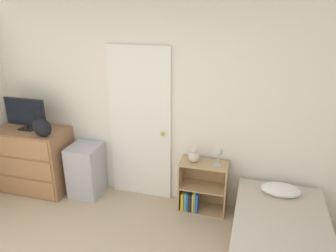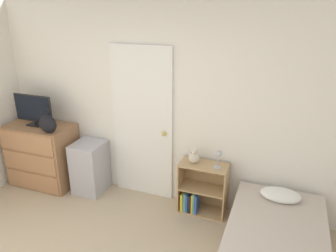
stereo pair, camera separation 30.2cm
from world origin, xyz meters
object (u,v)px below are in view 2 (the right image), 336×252
at_px(tv, 33,110).
at_px(desk_lamp, 219,156).
at_px(dresser, 43,155).
at_px(storage_bin, 90,167).
at_px(bookshelf, 199,192).
at_px(handbag, 48,124).
at_px(teddy_bear, 194,156).

bearing_deg(tv, desk_lamp, 1.69).
distance_m(dresser, storage_bin, 0.76).
relative_size(bookshelf, desk_lamp, 2.83).
height_order(bookshelf, desk_lamp, desk_lamp).
distance_m(tv, handbag, 0.41).
relative_size(storage_bin, desk_lamp, 3.06).
bearing_deg(handbag, storage_bin, 27.33).
xyz_separation_m(storage_bin, bookshelf, (1.56, 0.07, -0.09)).
bearing_deg(storage_bin, desk_lamp, 0.73).
relative_size(dresser, desk_lamp, 3.97).
distance_m(tv, bookshelf, 2.51).
height_order(tv, bookshelf, tv).
bearing_deg(handbag, bookshelf, 8.30).
relative_size(tv, teddy_bear, 2.88).
xyz_separation_m(dresser, tv, (-0.05, 0.00, 0.68)).
bearing_deg(handbag, desk_lamp, 6.33).
bearing_deg(teddy_bear, tv, -177.07).
bearing_deg(storage_bin, tv, -176.18).
xyz_separation_m(dresser, bookshelf, (2.31, 0.12, -0.18)).
bearing_deg(desk_lamp, handbag, -173.67).
distance_m(dresser, desk_lamp, 2.57).
height_order(handbag, desk_lamp, handbag).
bearing_deg(storage_bin, dresser, -175.68).
xyz_separation_m(dresser, storage_bin, (0.75, 0.06, -0.09)).
bearing_deg(desk_lamp, storage_bin, -179.27).
bearing_deg(desk_lamp, teddy_bear, 172.62).
bearing_deg(bookshelf, tv, -177.08).
bearing_deg(teddy_bear, bookshelf, 2.73).
height_order(tv, teddy_bear, tv).
xyz_separation_m(tv, teddy_bear, (2.27, 0.12, -0.37)).
bearing_deg(storage_bin, teddy_bear, 2.45).
bearing_deg(tv, dresser, -4.24).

